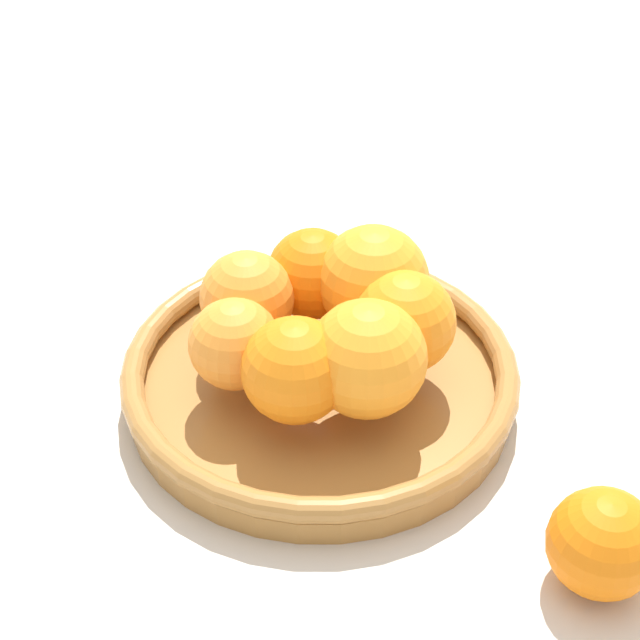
# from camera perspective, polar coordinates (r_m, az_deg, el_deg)

# --- Properties ---
(ground_plane) EXTENTS (4.00, 4.00, 0.00)m
(ground_plane) POSITION_cam_1_polar(r_m,az_deg,el_deg) (0.81, -0.00, -4.15)
(ground_plane) COLOR beige
(fruit_bowl) EXTENTS (0.29, 0.29, 0.04)m
(fruit_bowl) POSITION_cam_1_polar(r_m,az_deg,el_deg) (0.80, -0.00, -3.15)
(fruit_bowl) COLOR #A57238
(fruit_bowl) RESTS_ON ground_plane
(orange_pile) EXTENTS (0.19, 0.19, 0.08)m
(orange_pile) POSITION_cam_1_polar(r_m,az_deg,el_deg) (0.76, 0.56, 0.03)
(orange_pile) COLOR orange
(orange_pile) RESTS_ON fruit_bowl
(stray_orange) EXTENTS (0.07, 0.07, 0.07)m
(stray_orange) POSITION_cam_1_polar(r_m,az_deg,el_deg) (0.69, 14.85, -11.44)
(stray_orange) COLOR orange
(stray_orange) RESTS_ON ground_plane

